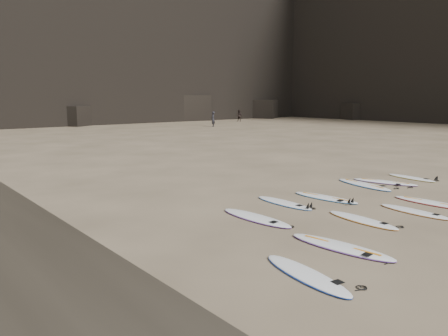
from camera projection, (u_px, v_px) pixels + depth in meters
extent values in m
plane|color=#897559|center=(386.00, 221.00, 12.25)|extent=(240.00, 240.00, 0.00)
cube|color=black|center=(73.00, 116.00, 51.41)|extent=(4.23, 4.46, 2.33)
cube|color=black|center=(187.00, 108.00, 62.70)|extent=(5.95, 5.19, 3.59)
cube|color=black|center=(262.00, 109.00, 69.36)|extent=(5.31, 5.56, 2.88)
cube|color=black|center=(357.00, 111.00, 65.24)|extent=(4.39, 4.01, 2.41)
ellipsoid|color=white|center=(306.00, 274.00, 8.52)|extent=(0.95, 2.45, 0.09)
ellipsoid|color=white|center=(341.00, 246.00, 10.08)|extent=(0.91, 2.69, 0.10)
ellipsoid|color=white|center=(362.00, 220.00, 12.28)|extent=(0.74, 2.35, 0.08)
ellipsoid|color=white|center=(414.00, 211.00, 13.17)|extent=(0.65, 2.28, 0.08)
ellipsoid|color=white|center=(431.00, 202.00, 14.24)|extent=(0.62, 2.48, 0.09)
ellipsoid|color=white|center=(256.00, 217.00, 12.48)|extent=(0.72, 2.63, 0.09)
ellipsoid|color=white|center=(284.00, 203.00, 14.24)|extent=(0.60, 2.34, 0.08)
ellipsoid|color=white|center=(325.00, 197.00, 14.97)|extent=(0.83, 2.49, 0.09)
ellipsoid|color=white|center=(364.00, 184.00, 17.15)|extent=(1.17, 2.76, 0.10)
ellipsoid|color=white|center=(385.00, 182.00, 17.66)|extent=(1.28, 2.61, 0.09)
ellipsoid|color=white|center=(411.00, 178.00, 18.60)|extent=(0.81, 2.28, 0.08)
imported|color=#232228|center=(213.00, 119.00, 49.87)|extent=(0.75, 0.73, 1.73)
imported|color=black|center=(239.00, 116.00, 60.01)|extent=(0.92, 0.99, 1.63)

